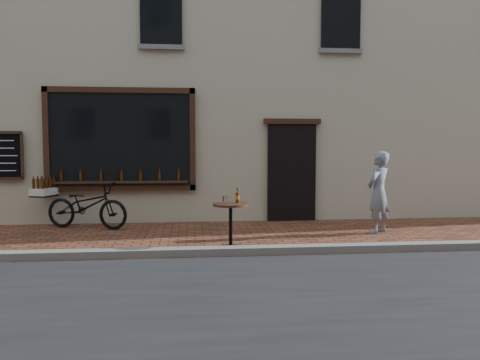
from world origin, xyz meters
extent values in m
plane|color=#4E2819|center=(0.00, 0.00, 0.00)|extent=(90.00, 90.00, 0.00)
cube|color=slate|center=(0.00, 0.20, 0.06)|extent=(90.00, 0.25, 0.12)
cube|color=#BAAE92|center=(0.00, 6.50, 5.00)|extent=(28.00, 6.00, 10.00)
cube|color=black|center=(-1.90, 3.45, 1.85)|extent=(3.00, 0.06, 2.00)
cube|color=black|center=(-1.90, 3.43, 2.91)|extent=(3.24, 0.10, 0.12)
cube|color=black|center=(-1.90, 3.43, 0.79)|extent=(3.24, 0.10, 0.12)
cube|color=black|center=(-3.46, 3.43, 1.85)|extent=(0.12, 0.10, 2.24)
cube|color=black|center=(-0.34, 3.43, 1.85)|extent=(0.12, 0.10, 2.24)
cube|color=black|center=(-1.90, 3.38, 0.92)|extent=(2.90, 0.16, 0.05)
cube|color=black|center=(1.90, 3.46, 1.10)|extent=(1.10, 0.10, 2.20)
cube|color=black|center=(1.90, 3.43, 2.26)|extent=(1.30, 0.10, 0.12)
cube|color=black|center=(-4.30, 3.44, 1.50)|extent=(0.62, 0.04, 0.92)
cylinder|color=#3D1C07|center=(-3.15, 3.38, 1.04)|extent=(0.06, 0.06, 0.19)
cylinder|color=#3D1C07|center=(-2.73, 3.38, 1.04)|extent=(0.06, 0.06, 0.19)
cylinder|color=#3D1C07|center=(-2.32, 3.38, 1.04)|extent=(0.06, 0.06, 0.19)
cylinder|color=#3D1C07|center=(-1.90, 3.38, 1.04)|extent=(0.06, 0.06, 0.19)
cylinder|color=#3D1C07|center=(-1.48, 3.38, 1.04)|extent=(0.06, 0.06, 0.19)
cylinder|color=#3D1C07|center=(-1.07, 3.38, 1.04)|extent=(0.06, 0.06, 0.19)
cylinder|color=#3D1C07|center=(-0.65, 3.38, 1.04)|extent=(0.06, 0.06, 0.19)
cube|color=black|center=(-1.00, 3.46, 4.60)|extent=(0.90, 0.06, 1.40)
cube|color=black|center=(3.00, 3.46, 4.60)|extent=(0.90, 0.06, 1.40)
imported|color=black|center=(-2.53, 2.89, 0.48)|extent=(1.92, 1.20, 0.95)
cube|color=black|center=(-3.47, 3.22, 0.65)|extent=(0.51, 0.60, 0.03)
cube|color=silver|center=(-3.47, 3.22, 0.74)|extent=(0.51, 0.62, 0.15)
cylinder|color=#3D1C07|center=(-3.43, 3.01, 0.92)|extent=(0.06, 0.06, 0.20)
cylinder|color=#3D1C07|center=(-3.53, 3.04, 0.92)|extent=(0.06, 0.06, 0.20)
cylinder|color=#3D1C07|center=(-3.63, 3.08, 0.92)|extent=(0.06, 0.06, 0.20)
cylinder|color=#3D1C07|center=(-3.39, 3.13, 0.92)|extent=(0.06, 0.06, 0.20)
cylinder|color=#3D1C07|center=(-3.49, 3.16, 0.92)|extent=(0.06, 0.06, 0.20)
cylinder|color=#3D1C07|center=(-3.59, 3.20, 0.92)|extent=(0.06, 0.06, 0.20)
cylinder|color=#3D1C07|center=(-3.35, 3.25, 0.92)|extent=(0.06, 0.06, 0.20)
cylinder|color=#3D1C07|center=(-3.45, 3.28, 0.92)|extent=(0.06, 0.06, 0.20)
cylinder|color=#3D1C07|center=(-3.55, 3.32, 0.92)|extent=(0.06, 0.06, 0.20)
cylinder|color=#3D1C07|center=(-3.31, 3.37, 0.92)|extent=(0.06, 0.06, 0.20)
cylinder|color=#3D1C07|center=(-3.41, 3.40, 0.92)|extent=(0.06, 0.06, 0.20)
cylinder|color=black|center=(0.27, 0.62, 0.01)|extent=(0.43, 0.43, 0.03)
cylinder|color=black|center=(0.27, 0.62, 0.37)|extent=(0.06, 0.06, 0.69)
cylinder|color=black|center=(0.27, 0.62, 0.74)|extent=(0.59, 0.59, 0.04)
cylinder|color=gold|center=(0.38, 0.68, 0.85)|extent=(0.06, 0.06, 0.06)
cylinder|color=white|center=(0.17, 0.55, 0.82)|extent=(0.08, 0.08, 0.13)
imported|color=slate|center=(3.26, 1.77, 0.80)|extent=(0.69, 0.66, 1.60)
camera|label=1|loc=(-0.38, -6.98, 1.68)|focal=35.00mm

